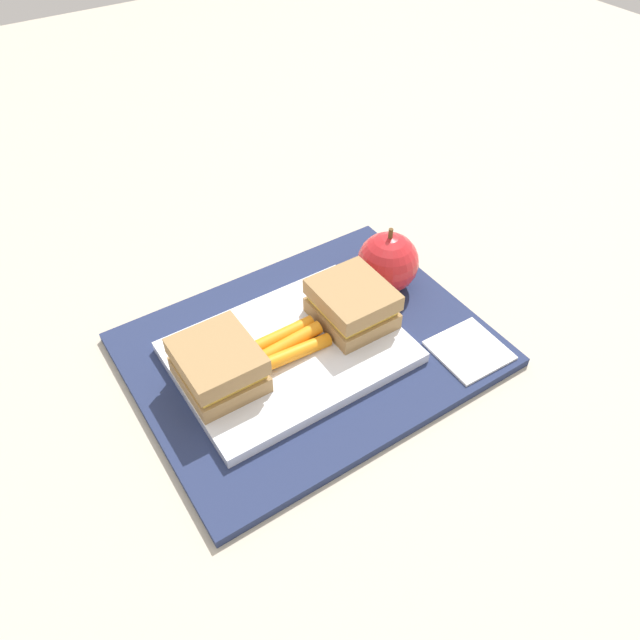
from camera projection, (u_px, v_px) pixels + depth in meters
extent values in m
plane|color=#B7AD99|center=(310.00, 353.00, 0.65)|extent=(2.40, 2.40, 0.00)
cube|color=navy|center=(310.00, 349.00, 0.65)|extent=(0.36, 0.28, 0.01)
cube|color=white|center=(290.00, 352.00, 0.63)|extent=(0.23, 0.17, 0.01)
cube|color=#9E7A4C|center=(220.00, 374.00, 0.59)|extent=(0.07, 0.08, 0.02)
cube|color=#F4CC4C|center=(218.00, 365.00, 0.58)|extent=(0.07, 0.07, 0.01)
cube|color=#9E7A4C|center=(217.00, 356.00, 0.57)|extent=(0.07, 0.08, 0.02)
cube|color=#9E7A4C|center=(352.00, 313.00, 0.65)|extent=(0.07, 0.08, 0.02)
cube|color=#F4CC4C|center=(352.00, 304.00, 0.64)|extent=(0.07, 0.07, 0.01)
cube|color=#9E7A4C|center=(353.00, 295.00, 0.63)|extent=(0.07, 0.08, 0.02)
cylinder|color=orange|center=(298.00, 352.00, 0.61)|extent=(0.08, 0.01, 0.02)
cylinder|color=orange|center=(289.00, 344.00, 0.62)|extent=(0.08, 0.01, 0.02)
cylinder|color=orange|center=(281.00, 336.00, 0.63)|extent=(0.08, 0.01, 0.01)
sphere|color=red|center=(388.00, 262.00, 0.69)|extent=(0.07, 0.07, 0.07)
cylinder|color=brown|center=(391.00, 234.00, 0.66)|extent=(0.01, 0.01, 0.01)
cube|color=white|center=(469.00, 350.00, 0.64)|extent=(0.07, 0.07, 0.00)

